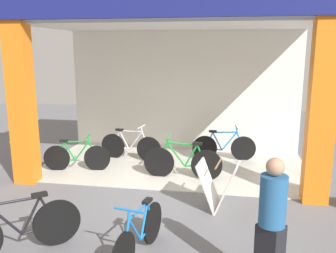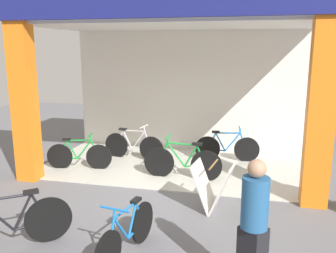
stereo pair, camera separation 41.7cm
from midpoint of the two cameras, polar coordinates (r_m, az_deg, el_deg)
name	(u,v)px [view 2 (the right image)]	position (r m, az deg, el deg)	size (l,w,h in m)	color
ground_plane	(159,191)	(7.37, 0.21, -10.07)	(20.50, 20.50, 0.00)	slate
shop_facade	(176,73)	(8.43, 2.76, 8.43)	(6.45, 3.48, 4.19)	beige
bicycle_inside_0	(227,148)	(9.24, 10.54, -3.31)	(1.60, 0.44, 0.88)	black
bicycle_inside_1	(133,146)	(9.25, -4.18, -3.05)	(1.63, 0.45, 0.90)	black
bicycle_inside_2	(183,162)	(7.88, 3.84, -5.66)	(1.72, 0.47, 0.95)	black
bicycle_inside_3	(79,155)	(8.70, -12.51, -4.48)	(1.52, 0.42, 0.85)	black
bicycle_parked_0	(10,225)	(5.61, -21.63, -14.23)	(1.35, 1.16, 0.95)	black
bicycle_parked_1	(127,234)	(5.11, -4.09, -16.62)	(0.42, 1.51, 0.84)	black
sandwich_board_sign	(213,187)	(6.47, 8.95, -9.42)	(0.77, 0.67, 0.86)	silver
pedestrian_1	(254,229)	(4.33, 16.13, -15.29)	(0.42, 0.42, 1.64)	black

